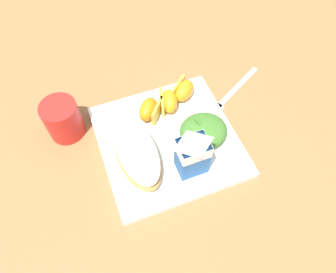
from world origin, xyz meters
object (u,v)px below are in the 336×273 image
(white_plate, at_px, (168,141))
(orange_wedge_middle, at_px, (168,101))
(metal_fork, at_px, (231,94))
(drinking_red_cup, at_px, (63,119))
(orange_wedge_rear, at_px, (149,110))
(cheesy_pizza_bread, at_px, (137,154))
(milk_carton, at_px, (193,153))
(green_salad_pile, at_px, (203,131))
(orange_wedge_front, at_px, (184,90))

(white_plate, distance_m, orange_wedge_middle, 0.09)
(metal_fork, bearing_deg, white_plate, 21.46)
(white_plate, bearing_deg, drinking_red_cup, -29.02)
(orange_wedge_rear, bearing_deg, white_plate, 102.27)
(cheesy_pizza_bread, distance_m, metal_fork, 0.28)
(cheesy_pizza_bread, xyz_separation_m, milk_carton, (-0.09, 0.06, 0.04))
(milk_carton, height_order, orange_wedge_rear, milk_carton)
(green_salad_pile, distance_m, milk_carton, 0.09)
(orange_wedge_middle, xyz_separation_m, drinking_red_cup, (0.23, -0.03, 0.01))
(drinking_red_cup, bearing_deg, orange_wedge_rear, 169.12)
(orange_wedge_middle, bearing_deg, metal_fork, 177.74)
(green_salad_pile, bearing_deg, orange_wedge_middle, -68.28)
(white_plate, bearing_deg, green_salad_pile, 164.80)
(orange_wedge_rear, xyz_separation_m, drinking_red_cup, (0.18, -0.03, 0.01))
(orange_wedge_middle, bearing_deg, drinking_red_cup, -6.96)
(milk_carton, bearing_deg, green_salad_pile, -131.43)
(orange_wedge_front, bearing_deg, white_plate, 52.49)
(green_salad_pile, relative_size, drinking_red_cup, 1.16)
(metal_fork, distance_m, drinking_red_cup, 0.39)
(green_salad_pile, relative_size, orange_wedge_middle, 1.49)
(milk_carton, bearing_deg, cheesy_pizza_bread, -32.17)
(green_salad_pile, bearing_deg, orange_wedge_front, -91.86)
(milk_carton, xyz_separation_m, metal_fork, (-0.17, -0.15, -0.07))
(cheesy_pizza_bread, xyz_separation_m, orange_wedge_middle, (-0.10, -0.10, 0.00))
(white_plate, distance_m, orange_wedge_rear, 0.08)
(green_salad_pile, height_order, drinking_red_cup, drinking_red_cup)
(white_plate, relative_size, cheesy_pizza_bread, 1.62)
(metal_fork, relative_size, drinking_red_cup, 2.02)
(orange_wedge_middle, bearing_deg, orange_wedge_rear, 8.06)
(orange_wedge_rear, relative_size, drinking_red_cup, 0.80)
(white_plate, height_order, metal_fork, white_plate)
(milk_carton, bearing_deg, orange_wedge_front, -107.70)
(orange_wedge_middle, bearing_deg, white_plate, 68.62)
(milk_carton, distance_m, orange_wedge_rear, 0.16)
(orange_wedge_middle, relative_size, orange_wedge_rear, 0.97)
(milk_carton, distance_m, orange_wedge_front, 0.19)
(white_plate, relative_size, green_salad_pile, 2.80)
(orange_wedge_middle, height_order, orange_wedge_rear, same)
(green_salad_pile, height_order, orange_wedge_middle, green_salad_pile)
(orange_wedge_front, height_order, orange_wedge_rear, same)
(cheesy_pizza_bread, distance_m, green_salad_pile, 0.14)
(metal_fork, bearing_deg, milk_carton, 41.99)
(drinking_red_cup, bearing_deg, orange_wedge_front, 177.81)
(cheesy_pizza_bread, relative_size, drinking_red_cup, 2.00)
(milk_carton, relative_size, orange_wedge_front, 1.59)
(orange_wedge_rear, bearing_deg, milk_carton, 102.80)
(cheesy_pizza_bread, bearing_deg, orange_wedge_rear, -121.38)
(orange_wedge_middle, xyz_separation_m, orange_wedge_rear, (0.05, 0.01, 0.00))
(cheesy_pizza_bread, height_order, milk_carton, milk_carton)
(cheesy_pizza_bread, relative_size, orange_wedge_middle, 2.57)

